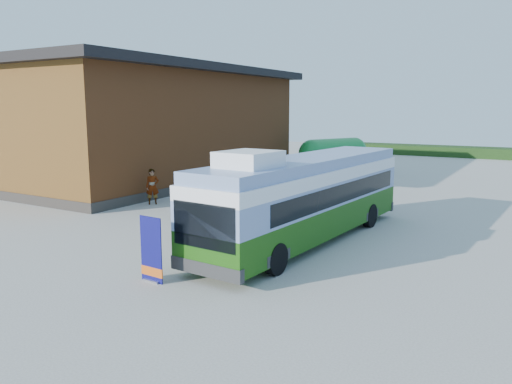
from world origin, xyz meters
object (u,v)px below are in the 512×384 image
Objects in this scene: banner at (151,256)px; picnic_table at (200,221)px; person_b at (188,197)px; slurry_tanker at (334,152)px; person_a at (152,187)px; bus at (306,196)px.

picnic_table is at bearing 115.68° from banner.
banner is at bearing 41.77° from person_b.
slurry_tanker is at bearing -168.66° from person_b.
slurry_tanker is at bearing 104.91° from banner.
picnic_table is 0.97× the size of person_a.
banner reaches higher than picnic_table.
banner is 8.83m from person_b.
banner is 1.04× the size of person_a.
picnic_table is at bearing -78.38° from person_a.
picnic_table is 0.28× the size of slurry_tanker.
person_a is (-9.72, 2.51, -0.80)m from bus.
picnic_table is 7.13m from person_a.
bus is 6.50× the size of person_a.
bus is 6.51m from banner.
bus is 6.70× the size of picnic_table.
banner is at bearing -103.02° from bus.
bus is at bearing -46.80° from slurry_tanker.
picnic_table is (-1.92, 4.76, -0.17)m from banner.
bus is 21.19m from slurry_tanker.
banner is at bearing -88.89° from picnic_table.
person_b is at bearing -64.64° from slurry_tanker.
bus is at bearing -0.44° from picnic_table.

